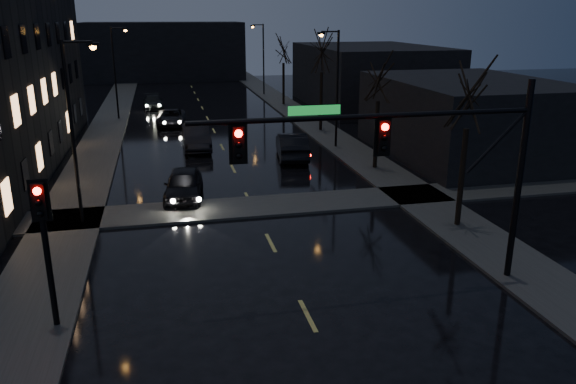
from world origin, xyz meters
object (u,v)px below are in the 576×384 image
oncoming_car_b (196,137)px  lead_car (292,146)px  oncoming_car_c (171,117)px  oncoming_car_d (153,102)px  oncoming_car_a (184,185)px

oncoming_car_b → lead_car: lead_car is taller
oncoming_car_c → oncoming_car_d: 9.66m
oncoming_car_c → oncoming_car_d: (-1.53, 9.54, -0.01)m
oncoming_car_c → lead_car: bearing=-56.7°
oncoming_car_d → oncoming_car_c: bearing=-84.0°
oncoming_car_a → oncoming_car_b: oncoming_car_b is taller
oncoming_car_c → lead_car: lead_car is taller
oncoming_car_b → oncoming_car_d: bearing=99.2°
oncoming_car_d → lead_car: lead_car is taller
oncoming_car_a → oncoming_car_c: bearing=96.8°
oncoming_car_c → oncoming_car_d: oncoming_car_c is taller
oncoming_car_a → oncoming_car_c: (-0.08, 20.53, -0.10)m
oncoming_car_c → oncoming_car_a: bearing=-85.1°
oncoming_car_a → oncoming_car_d: bearing=99.7°
oncoming_car_a → lead_car: bearing=50.8°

